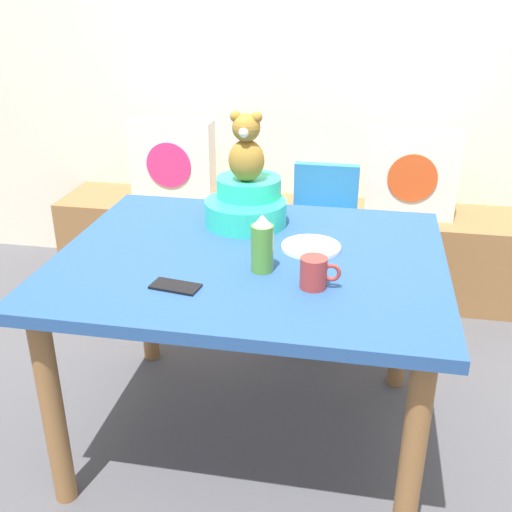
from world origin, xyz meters
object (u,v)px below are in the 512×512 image
object	(u,v)px
pillow_floral_right	(412,174)
infant_seat_teal	(247,204)
teddy_bear	(246,149)
highchair	(322,228)
dining_table	(251,281)
pillow_floral_left	(173,162)
ketchup_bottle	(262,245)
dinner_plate_near	(311,247)
coffee_mug	(315,273)
book_stack	(314,200)
cell_phone	(175,286)

from	to	relation	value
pillow_floral_right	infant_seat_teal	size ratio (longest dim) A/B	1.33
infant_seat_teal	teddy_bear	world-z (taller)	teddy_bear
highchair	dining_table	bearing A→B (deg)	-101.89
pillow_floral_left	ketchup_bottle	size ratio (longest dim) A/B	2.38
teddy_bear	dinner_plate_near	distance (m)	0.43
teddy_bear	coffee_mug	world-z (taller)	teddy_bear
highchair	ketchup_bottle	world-z (taller)	ketchup_bottle
highchair	infant_seat_teal	distance (m)	0.65
infant_seat_teal	teddy_bear	bearing A→B (deg)	-90.00
dining_table	coffee_mug	distance (m)	0.33
pillow_floral_right	book_stack	distance (m)	0.51
pillow_floral_right	cell_phone	bearing A→B (deg)	-116.35
pillow_floral_right	dining_table	size ratio (longest dim) A/B	0.35
pillow_floral_right	teddy_bear	distance (m)	1.20
teddy_bear	dinner_plate_near	xyz separation A→B (m)	(0.26, -0.20, -0.27)
pillow_floral_right	ketchup_bottle	world-z (taller)	ketchup_bottle
dining_table	dinner_plate_near	size ratio (longest dim) A/B	6.31
pillow_floral_right	book_stack	size ratio (longest dim) A/B	2.20
ketchup_bottle	coffee_mug	world-z (taller)	ketchup_bottle
book_stack	infant_seat_teal	xyz separation A→B (m)	(-0.17, -0.97, 0.31)
pillow_floral_right	dinner_plate_near	xyz separation A→B (m)	(-0.39, -1.15, 0.07)
book_stack	teddy_bear	xyz separation A→B (m)	(-0.17, -0.97, 0.51)
dining_table	dinner_plate_near	bearing A→B (deg)	24.14
dining_table	ketchup_bottle	distance (m)	0.22
ketchup_bottle	cell_phone	distance (m)	0.29
highchair	ketchup_bottle	size ratio (longest dim) A/B	4.27
ketchup_bottle	book_stack	bearing A→B (deg)	88.48
book_stack	infant_seat_teal	world-z (taller)	infant_seat_teal
coffee_mug	dinner_plate_near	xyz separation A→B (m)	(-0.04, 0.28, -0.04)
pillow_floral_right	dinner_plate_near	world-z (taller)	pillow_floral_right
pillow_floral_right	dinner_plate_near	distance (m)	1.22
cell_phone	pillow_floral_right	bearing A→B (deg)	-17.38
infant_seat_teal	pillow_floral_right	bearing A→B (deg)	55.64
infant_seat_teal	ketchup_bottle	xyz separation A→B (m)	(0.13, -0.40, 0.02)
dinner_plate_near	infant_seat_teal	bearing A→B (deg)	141.93
teddy_bear	pillow_floral_right	bearing A→B (deg)	55.66
teddy_bear	ketchup_bottle	distance (m)	0.46
cell_phone	book_stack	bearing A→B (deg)	-0.86
book_stack	teddy_bear	world-z (taller)	teddy_bear
dining_table	infant_seat_teal	xyz separation A→B (m)	(-0.07, 0.29, 0.17)
infant_seat_teal	coffee_mug	bearing A→B (deg)	-58.37
teddy_bear	dinner_plate_near	world-z (taller)	teddy_bear
pillow_floral_right	teddy_bear	world-z (taller)	teddy_bear
pillow_floral_right	cell_phone	xyz separation A→B (m)	(-0.75, -1.51, 0.06)
infant_seat_teal	book_stack	bearing A→B (deg)	80.30
pillow_floral_right	highchair	size ratio (longest dim) A/B	0.56
book_stack	ketchup_bottle	size ratio (longest dim) A/B	1.08
highchair	cell_phone	distance (m)	1.17
dining_table	pillow_floral_left	bearing A→B (deg)	118.26
infant_seat_teal	teddy_bear	distance (m)	0.21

